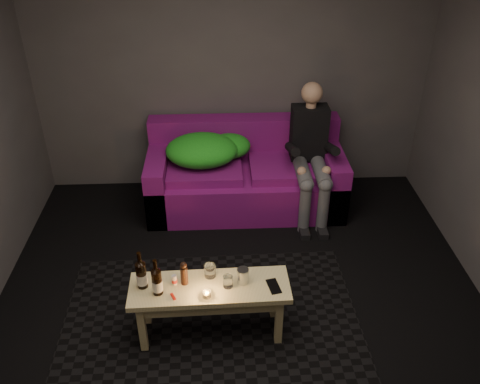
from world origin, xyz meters
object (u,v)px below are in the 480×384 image
object	(u,v)px
beer_bottle_b	(157,281)
steel_cup	(243,276)
coffee_table	(210,294)
beer_bottle_a	(141,274)
person	(311,150)
sofa	(245,177)

from	to	relation	value
beer_bottle_b	steel_cup	xyz separation A→B (m)	(0.60, 0.08, -0.05)
coffee_table	beer_bottle_b	world-z (taller)	beer_bottle_b
coffee_table	beer_bottle_a	distance (m)	0.52
person	steel_cup	size ratio (longest dim) A/B	11.13
person	beer_bottle_b	distance (m)	2.16
person	coffee_table	size ratio (longest dim) A/B	1.13
coffee_table	beer_bottle_b	size ratio (longest dim) A/B	3.93
sofa	person	world-z (taller)	person
steel_cup	beer_bottle_a	bearing A→B (deg)	-179.16
beer_bottle_a	steel_cup	distance (m)	0.72
person	sofa	bearing A→B (deg)	165.71
beer_bottle_a	beer_bottle_b	xyz separation A→B (m)	(0.12, -0.07, -0.00)
beer_bottle_a	person	bearing A→B (deg)	47.93
coffee_table	steel_cup	size ratio (longest dim) A/B	9.85
beer_bottle_a	steel_cup	bearing A→B (deg)	0.84
person	coffee_table	distance (m)	1.93
sofa	beer_bottle_b	world-z (taller)	sofa
sofa	steel_cup	world-z (taller)	sofa
beer_bottle_b	coffee_table	bearing A→B (deg)	8.44
beer_bottle_b	steel_cup	size ratio (longest dim) A/B	2.51
person	coffee_table	world-z (taller)	person
coffee_table	steel_cup	bearing A→B (deg)	6.95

